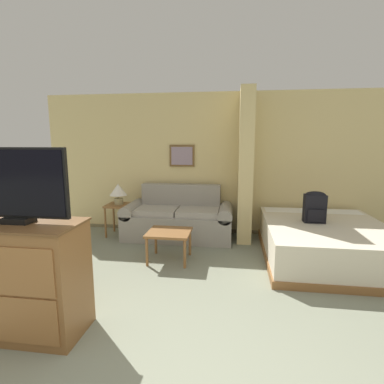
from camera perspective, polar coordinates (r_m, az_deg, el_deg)
wall_back at (r=5.66m, az=4.41°, el=5.28°), size 6.52×0.16×2.60m
wall_partition_pillar at (r=5.25m, az=10.15°, el=4.87°), size 0.24×0.67×2.60m
couch at (r=5.42m, az=-2.60°, el=-5.17°), size 1.93×0.84×0.94m
coffee_table at (r=4.39m, az=-4.36°, el=-8.17°), size 0.62×0.56×0.44m
side_table at (r=5.67m, az=-13.72°, el=-3.29°), size 0.44×0.44×0.58m
table_lamp at (r=5.60m, az=-13.87°, el=0.20°), size 0.31×0.31×0.38m
tv_dresser at (r=3.17m, az=-29.32°, el=-14.18°), size 1.07×0.54×1.03m
tv at (r=2.95m, az=-30.68°, el=1.09°), size 0.96×0.16×0.65m
bed at (r=4.89m, az=23.90°, el=-8.48°), size 1.74×2.13×0.54m
backpack at (r=4.76m, az=22.34°, el=-2.57°), size 0.30×0.20×0.47m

